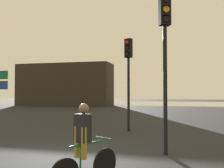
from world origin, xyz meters
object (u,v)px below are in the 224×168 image
at_px(traffic_light_near_right, 165,44).
at_px(cyclist, 84,145).
at_px(distant_building, 65,85).
at_px(traffic_light_center, 128,67).

xyz_separation_m(traffic_light_near_right, cyclist, (-1.44, -2.97, -2.45)).
height_order(distant_building, cyclist, distant_building).
xyz_separation_m(traffic_light_center, traffic_light_near_right, (1.85, -4.07, 0.23)).
bearing_deg(traffic_light_near_right, traffic_light_center, -87.88).
bearing_deg(distant_building, traffic_light_center, -58.03).
xyz_separation_m(distant_building, traffic_light_near_right, (14.44, -24.25, 0.42)).
distance_m(traffic_light_center, traffic_light_near_right, 4.48).
height_order(distant_building, traffic_light_near_right, distant_building).
bearing_deg(distant_building, cyclist, -64.48).
xyz_separation_m(distant_building, cyclist, (12.99, -27.21, -2.03)).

